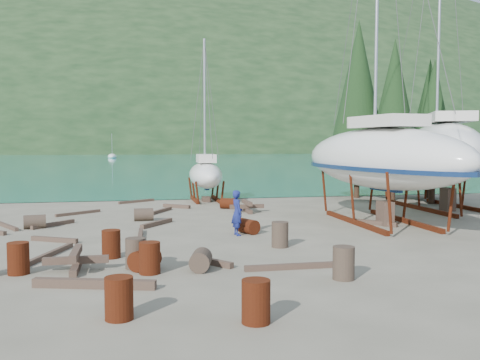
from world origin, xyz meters
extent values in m
plane|color=#625D4D|center=(0.00, 0.00, 0.00)|extent=(600.00, 600.00, 0.00)
plane|color=teal|center=(0.00, 315.00, 0.01)|extent=(700.00, 700.00, 0.00)
ellipsoid|color=black|center=(0.00, 320.00, 0.00)|extent=(800.00, 360.00, 110.00)
cube|color=beige|center=(-20.00, 190.00, 2.00)|extent=(6.00, 5.00, 4.00)
cube|color=#A54C2D|center=(-20.00, 190.00, 4.80)|extent=(6.60, 5.60, 1.60)
cube|color=beige|center=(30.00, 190.00, 2.00)|extent=(6.00, 5.00, 4.00)
cube|color=#A54C2D|center=(30.00, 190.00, 4.80)|extent=(6.60, 5.60, 1.60)
cylinder|color=black|center=(12.50, 12.00, 0.80)|extent=(0.36, 0.36, 1.60)
cone|color=black|center=(12.50, 12.00, 5.80)|extent=(3.60, 3.60, 8.40)
cylinder|color=black|center=(14.00, 10.00, 0.68)|extent=(0.36, 0.36, 1.36)
cone|color=black|center=(14.00, 10.00, 4.93)|extent=(3.06, 3.06, 7.14)
cylinder|color=black|center=(11.00, 14.00, 0.92)|extent=(0.36, 0.36, 1.84)
cone|color=black|center=(11.00, 14.00, 6.67)|extent=(4.14, 4.14, 9.66)
cylinder|color=black|center=(15.50, 13.00, 0.72)|extent=(0.36, 0.36, 1.44)
cone|color=black|center=(15.50, 13.00, 5.22)|extent=(3.24, 3.24, 7.56)
ellipsoid|color=white|center=(10.00, 80.00, 0.38)|extent=(2.00, 5.00, 1.40)
cylinder|color=silver|center=(10.00, 80.00, 3.23)|extent=(0.08, 0.08, 5.00)
ellipsoid|color=white|center=(-8.00, 110.00, 0.38)|extent=(2.00, 5.00, 1.40)
cylinder|color=silver|center=(-8.00, 110.00, 3.23)|extent=(0.08, 0.08, 5.00)
ellipsoid|color=white|center=(7.40, 3.38, 2.91)|extent=(4.92, 11.99, 2.72)
cube|color=#0E2248|center=(7.40, 2.80, 2.00)|extent=(0.53, 2.11, 1.00)
cube|color=silver|center=(7.40, 2.80, 4.52)|extent=(2.32, 3.71, 0.50)
cube|color=#632B11|center=(6.21, 3.38, 0.10)|extent=(0.18, 6.40, 0.20)
cube|color=#632B11|center=(8.59, 3.38, 0.10)|extent=(0.18, 6.40, 0.20)
cube|color=#4F3A2D|center=(7.40, 2.80, 0.53)|extent=(0.50, 0.80, 1.05)
ellipsoid|color=white|center=(13.00, 7.43, 3.19)|extent=(8.29, 12.97, 2.97)
cube|color=#0E2248|center=(13.00, 6.80, 2.16)|extent=(1.12, 2.18, 1.00)
cube|color=silver|center=(13.00, 6.80, 4.93)|extent=(3.33, 4.25, 0.50)
cube|color=#632B11|center=(11.72, 7.43, 0.10)|extent=(0.18, 6.90, 0.20)
cube|color=#632B11|center=(14.28, 7.43, 0.10)|extent=(0.18, 6.90, 0.20)
cube|color=#4F3A2D|center=(13.00, 6.80, 0.61)|extent=(0.50, 0.80, 1.21)
ellipsoid|color=white|center=(1.02, 14.00, 1.60)|extent=(2.17, 6.29, 1.60)
cube|color=#0E2248|center=(1.02, 13.69, 1.25)|extent=(0.29, 1.13, 1.00)
cube|color=silver|center=(1.02, 13.69, 2.65)|extent=(1.14, 1.90, 0.50)
cylinder|color=silver|center=(1.02, 14.31, 6.24)|extent=(0.14, 0.14, 7.47)
cube|color=#632B11|center=(0.33, 14.00, 0.10)|extent=(0.18, 3.42, 0.20)
cube|color=#632B11|center=(1.70, 14.00, 0.10)|extent=(0.18, 3.42, 0.20)
cube|color=#4F3A2D|center=(1.02, 13.69, 0.15)|extent=(0.50, 0.80, 0.30)
imported|color=navy|center=(0.57, 1.58, 0.88)|extent=(0.51, 0.70, 1.77)
cylinder|color=#632B11|center=(-6.51, -3.28, 0.44)|extent=(0.58, 0.58, 0.88)
cylinder|color=#2D2823|center=(-1.55, -3.83, 0.29)|extent=(0.77, 0.99, 0.58)
cylinder|color=#632B11|center=(-3.71, -7.69, 0.44)|extent=(0.58, 0.58, 0.88)
cylinder|color=#632B11|center=(1.73, 9.91, 0.29)|extent=(1.04, 0.89, 0.58)
cylinder|color=#2D2823|center=(1.56, -1.03, 0.44)|extent=(0.58, 0.58, 0.88)
cylinder|color=#632B11|center=(1.06, 1.88, 0.29)|extent=(0.90, 1.04, 0.58)
cylinder|color=#632B11|center=(-1.03, -8.46, 0.44)|extent=(0.58, 0.58, 0.88)
cylinder|color=#2D2823|center=(-2.92, 6.26, 0.29)|extent=(0.89, 0.59, 0.58)
cylinder|color=#632B11|center=(-2.98, -3.94, 0.44)|extent=(0.58, 0.58, 0.88)
cylinder|color=#632B11|center=(-3.10, -3.42, 0.29)|extent=(0.99, 1.05, 0.58)
cylinder|color=#632B11|center=(-4.09, -1.64, 0.44)|extent=(0.58, 0.58, 0.88)
cylinder|color=#2D2823|center=(-7.47, 4.88, 0.29)|extent=(0.97, 0.73, 0.58)
cylinder|color=#2D2823|center=(-3.35, -3.24, 0.44)|extent=(0.58, 0.58, 0.88)
cylinder|color=#2D2823|center=(2.02, -5.59, 0.44)|extent=(0.58, 0.58, 0.88)
cube|color=#4F3A2D|center=(-6.11, 9.11, 0.07)|extent=(2.07, 1.73, 0.14)
cube|color=#4F3A2D|center=(6.96, 2.97, 0.10)|extent=(1.50, 1.77, 0.19)
cube|color=#4F3A2D|center=(-6.04, -1.12, 0.07)|extent=(1.16, 3.15, 0.15)
cube|color=#4F3A2D|center=(-6.80, 5.38, 0.09)|extent=(1.62, 1.80, 0.17)
cube|color=#4F3A2D|center=(1.09, -4.24, 0.08)|extent=(2.91, 0.18, 0.16)
cube|color=#4F3A2D|center=(-1.04, 10.84, 0.10)|extent=(1.45, 1.23, 0.19)
cube|color=#4F3A2D|center=(-1.10, -3.26, 0.09)|extent=(1.04, 1.27, 0.17)
cube|color=#4F3A2D|center=(-2.40, 4.70, 0.09)|extent=(1.48, 1.97, 0.19)
cube|color=#4F3A2D|center=(-3.18, 14.00, 0.08)|extent=(2.16, 1.56, 0.15)
cube|color=#4F3A2D|center=(-2.12, 8.83, 0.08)|extent=(1.53, 2.67, 0.16)
cube|color=#4F3A2D|center=(-3.14, 2.07, 0.08)|extent=(0.24, 2.40, 0.15)
cube|color=#4F3A2D|center=(-6.23, 1.53, 0.08)|extent=(1.76, 1.11, 0.17)
cube|color=#4F3A2D|center=(-8.80, 5.59, 0.07)|extent=(1.63, 2.78, 0.15)
cube|color=#4F3A2D|center=(-4.38, -5.17, 0.11)|extent=(3.05, 1.08, 0.23)
cube|color=#4F3A2D|center=(-5.01, -3.16, 0.10)|extent=(0.20, 1.80, 0.20)
cube|color=#4F3A2D|center=(-5.01, -3.16, 0.30)|extent=(1.80, 0.20, 0.20)
cube|color=#4F3A2D|center=(-5.01, -3.16, 0.50)|extent=(0.20, 1.80, 0.20)
cube|color=#4F3A2D|center=(2.41, 8.32, 0.10)|extent=(0.20, 1.80, 0.20)
cube|color=#4F3A2D|center=(2.41, 8.32, 0.30)|extent=(1.80, 0.20, 0.20)
cube|color=#4F3A2D|center=(2.41, 8.32, 0.50)|extent=(0.20, 1.80, 0.20)
camera|label=1|loc=(-3.41, -18.66, 3.61)|focal=40.00mm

